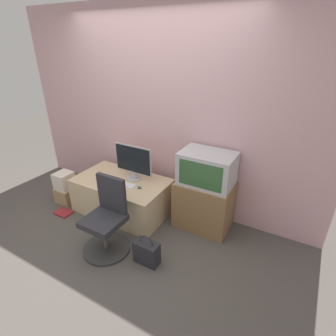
{
  "coord_description": "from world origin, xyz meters",
  "views": [
    {
      "loc": [
        1.78,
        -1.56,
        2.15
      ],
      "look_at": [
        0.36,
        0.98,
        0.73
      ],
      "focal_mm": 28.0,
      "sensor_mm": 36.0,
      "label": 1
    }
  ],
  "objects_px": {
    "crt_tv": "(207,168)",
    "handbag": "(147,252)",
    "mouse": "(140,187)",
    "keyboard": "(123,184)",
    "main_monitor": "(133,162)",
    "book": "(63,213)",
    "cardboard_box_lower": "(67,194)",
    "office_chair": "(107,223)"
  },
  "relations": [
    {
      "from": "main_monitor",
      "to": "keyboard",
      "type": "xyz_separation_m",
      "value": [
        -0.03,
        -0.19,
        -0.24
      ]
    },
    {
      "from": "crt_tv",
      "to": "book",
      "type": "distance_m",
      "value": 2.08
    },
    {
      "from": "book",
      "to": "mouse",
      "type": "bearing_deg",
      "value": 21.81
    },
    {
      "from": "crt_tv",
      "to": "office_chair",
      "type": "distance_m",
      "value": 1.29
    },
    {
      "from": "handbag",
      "to": "keyboard",
      "type": "bearing_deg",
      "value": 141.91
    },
    {
      "from": "office_chair",
      "to": "cardboard_box_lower",
      "type": "height_order",
      "value": "office_chair"
    },
    {
      "from": "crt_tv",
      "to": "handbag",
      "type": "xyz_separation_m",
      "value": [
        -0.28,
        -0.89,
        -0.68
      ]
    },
    {
      "from": "keyboard",
      "to": "crt_tv",
      "type": "height_order",
      "value": "crt_tv"
    },
    {
      "from": "mouse",
      "to": "cardboard_box_lower",
      "type": "distance_m",
      "value": 1.28
    },
    {
      "from": "book",
      "to": "keyboard",
      "type": "bearing_deg",
      "value": 26.66
    },
    {
      "from": "crt_tv",
      "to": "office_chair",
      "type": "height_order",
      "value": "crt_tv"
    },
    {
      "from": "crt_tv",
      "to": "cardboard_box_lower",
      "type": "height_order",
      "value": "crt_tv"
    },
    {
      "from": "main_monitor",
      "to": "office_chair",
      "type": "bearing_deg",
      "value": -77.15
    },
    {
      "from": "crt_tv",
      "to": "mouse",
      "type": "bearing_deg",
      "value": -157.51
    },
    {
      "from": "main_monitor",
      "to": "cardboard_box_lower",
      "type": "height_order",
      "value": "main_monitor"
    },
    {
      "from": "main_monitor",
      "to": "handbag",
      "type": "distance_m",
      "value": 1.17
    },
    {
      "from": "crt_tv",
      "to": "cardboard_box_lower",
      "type": "relative_size",
      "value": 2.35
    },
    {
      "from": "keyboard",
      "to": "book",
      "type": "xyz_separation_m",
      "value": [
        -0.78,
        -0.39,
        -0.48
      ]
    },
    {
      "from": "cardboard_box_lower",
      "to": "handbag",
      "type": "bearing_deg",
      "value": -13.96
    },
    {
      "from": "keyboard",
      "to": "cardboard_box_lower",
      "type": "height_order",
      "value": "keyboard"
    },
    {
      "from": "mouse",
      "to": "book",
      "type": "xyz_separation_m",
      "value": [
        -1.02,
        -0.41,
        -0.49
      ]
    },
    {
      "from": "main_monitor",
      "to": "keyboard",
      "type": "bearing_deg",
      "value": -100.1
    },
    {
      "from": "office_chair",
      "to": "cardboard_box_lower",
      "type": "relative_size",
      "value": 3.25
    },
    {
      "from": "keyboard",
      "to": "crt_tv",
      "type": "relative_size",
      "value": 0.56
    },
    {
      "from": "cardboard_box_lower",
      "to": "book",
      "type": "bearing_deg",
      "value": -52.53
    },
    {
      "from": "keyboard",
      "to": "mouse",
      "type": "distance_m",
      "value": 0.24
    },
    {
      "from": "handbag",
      "to": "main_monitor",
      "type": "bearing_deg",
      "value": 132.21
    },
    {
      "from": "crt_tv",
      "to": "handbag",
      "type": "distance_m",
      "value": 1.15
    },
    {
      "from": "mouse",
      "to": "office_chair",
      "type": "bearing_deg",
      "value": -92.97
    },
    {
      "from": "keyboard",
      "to": "office_chair",
      "type": "bearing_deg",
      "value": -70.11
    },
    {
      "from": "mouse",
      "to": "keyboard",
      "type": "bearing_deg",
      "value": -176.01
    },
    {
      "from": "book",
      "to": "handbag",
      "type": "bearing_deg",
      "value": -6.46
    },
    {
      "from": "office_chair",
      "to": "book",
      "type": "bearing_deg",
      "value": 169.26
    },
    {
      "from": "main_monitor",
      "to": "book",
      "type": "relative_size",
      "value": 2.38
    },
    {
      "from": "main_monitor",
      "to": "mouse",
      "type": "height_order",
      "value": "main_monitor"
    },
    {
      "from": "main_monitor",
      "to": "book",
      "type": "bearing_deg",
      "value": -144.42
    },
    {
      "from": "handbag",
      "to": "crt_tv",
      "type": "bearing_deg",
      "value": 72.51
    },
    {
      "from": "cardboard_box_lower",
      "to": "keyboard",
      "type": "bearing_deg",
      "value": 8.29
    },
    {
      "from": "keyboard",
      "to": "mouse",
      "type": "relative_size",
      "value": 5.88
    },
    {
      "from": "mouse",
      "to": "crt_tv",
      "type": "bearing_deg",
      "value": 22.49
    },
    {
      "from": "mouse",
      "to": "crt_tv",
      "type": "xyz_separation_m",
      "value": [
        0.76,
        0.31,
        0.31
      ]
    },
    {
      "from": "office_chair",
      "to": "handbag",
      "type": "bearing_deg",
      "value": 2.06
    }
  ]
}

